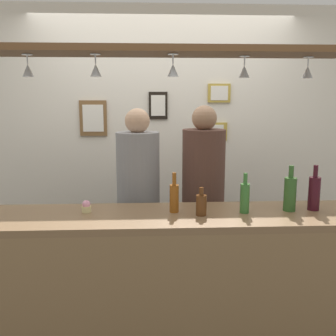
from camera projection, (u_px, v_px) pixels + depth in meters
ground_plane at (169, 324)px, 2.95m from camera, size 8.00×8.00×0.00m
back_wall at (163, 142)px, 3.81m from camera, size 4.40×0.06×2.60m
bar_counter at (173, 272)px, 2.34m from camera, size 2.70×0.55×0.99m
overhead_glass_rack at (171, 51)px, 2.31m from camera, size 2.20×0.36×0.04m
hanging_wineglass_far_left at (28, 70)px, 2.29m from camera, size 0.07×0.07×0.13m
hanging_wineglass_left at (96, 70)px, 2.28m from camera, size 0.07×0.07×0.13m
hanging_wineglass_center_left at (173, 69)px, 2.27m from camera, size 0.07×0.07×0.13m
hanging_wineglass_center at (244, 71)px, 2.38m from camera, size 0.07×0.07×0.13m
hanging_wineglass_center_right at (308, 71)px, 2.43m from camera, size 0.07×0.07×0.13m
person_middle_grey_shirt at (138, 191)px, 3.04m from camera, size 0.34×0.34×1.65m
person_right_brown_shirt at (203, 189)px, 3.07m from camera, size 0.34×0.34×1.67m
bottle_beer_amber_tall at (174, 197)px, 2.46m from camera, size 0.06×0.06×0.26m
bottle_beer_brown_stubby at (201, 204)px, 2.40m from camera, size 0.07×0.07×0.18m
bottle_champagne_green at (290, 193)px, 2.49m from camera, size 0.08×0.08×0.30m
bottle_wine_dark_red at (314, 192)px, 2.51m from camera, size 0.08×0.08×0.30m
bottle_beer_green_import at (245, 197)px, 2.44m from camera, size 0.06×0.06×0.26m
cupcake at (86, 207)px, 2.47m from camera, size 0.06×0.06×0.08m
picture_frame_upper_small at (219, 93)px, 3.71m from camera, size 0.22×0.02×0.18m
picture_frame_lower_pair at (212, 132)px, 3.77m from camera, size 0.30×0.02×0.18m
picture_frame_caricature at (93, 118)px, 3.69m from camera, size 0.26×0.02×0.34m
picture_frame_crest at (158, 105)px, 3.70m from camera, size 0.18×0.02×0.26m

